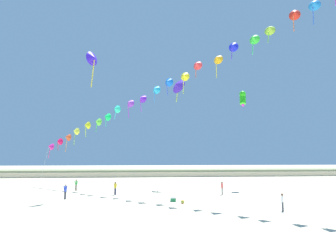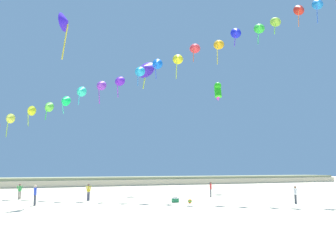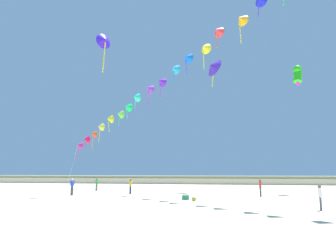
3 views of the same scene
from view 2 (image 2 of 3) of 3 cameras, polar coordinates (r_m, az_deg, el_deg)
ground_plane at (r=24.91m, az=10.79°, el=-13.79°), size 240.00×240.00×0.00m
dune_ridge at (r=68.26m, az=-13.32°, el=-8.66°), size 120.00×9.68×1.57m
person_near_left at (r=32.17m, az=-20.54°, el=-10.14°), size 0.34×0.57×1.71m
person_near_right at (r=34.02m, az=19.76°, el=-10.14°), size 0.21×0.54×1.53m
person_mid_center at (r=39.61m, az=-22.69°, el=-9.49°), size 0.55×0.21×1.56m
person_far_left at (r=40.18m, az=6.86°, el=-9.87°), size 0.30×0.55×1.63m
person_far_right at (r=35.98m, az=-12.63°, el=-10.11°), size 0.50×0.41×1.62m
kite_banner_string at (r=38.34m, az=-4.76°, el=8.81°), size 35.48×24.38×21.18m
large_kite_low_lead at (r=47.49m, az=-3.76°, el=9.25°), size 2.94×3.06×4.10m
large_kite_mid_trail at (r=49.77m, az=8.01°, el=5.62°), size 1.42×1.68×2.60m
large_kite_high_solo at (r=36.82m, az=-16.10°, el=15.73°), size 1.69×1.91×4.65m
beach_cooler at (r=33.22m, az=1.17°, el=-11.80°), size 0.58×0.41×0.46m
beach_ball at (r=32.55m, az=3.53°, el=-11.94°), size 0.36×0.36×0.36m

